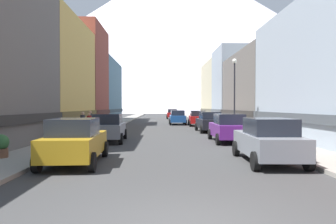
# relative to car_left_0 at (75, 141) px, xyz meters

# --- Properties ---
(sidewalk_left) EXTENTS (2.50, 100.00, 0.15)m
(sidewalk_left) POSITION_rel_car_left_0_xyz_m (-2.45, 28.28, -0.82)
(sidewalk_left) COLOR gray
(sidewalk_left) RESTS_ON ground
(sidewalk_right) EXTENTS (2.50, 100.00, 0.15)m
(sidewalk_right) POSITION_rel_car_left_0_xyz_m (10.05, 28.28, -0.82)
(sidewalk_right) COLOR gray
(sidewalk_right) RESTS_ON ground
(storefront_left_2) EXTENTS (8.39, 11.53, 9.89)m
(storefront_left_2) POSITION_rel_car_left_0_xyz_m (-7.75, 15.56, 3.88)
(storefront_left_2) COLOR #D8B259
(storefront_left_2) RESTS_ON ground
(storefront_left_3) EXTENTS (6.70, 8.53, 11.94)m
(storefront_left_3) POSITION_rel_car_left_0_xyz_m (-6.90, 25.88, 4.89)
(storefront_left_3) COLOR brown
(storefront_left_3) RESTS_ON ground
(storefront_left_4) EXTENTS (7.26, 13.92, 9.39)m
(storefront_left_4) POSITION_rel_car_left_0_xyz_m (-7.18, 37.15, 3.63)
(storefront_left_4) COLOR slate
(storefront_left_4) RESTS_ON ground
(storefront_right_1) EXTENTS (6.47, 13.04, 8.57)m
(storefront_right_1) POSITION_rel_car_left_0_xyz_m (14.38, 7.33, 3.23)
(storefront_right_1) COLOR #99A5B2
(storefront_right_1) RESTS_ON ground
(storefront_right_2) EXTENTS (8.72, 13.88, 7.94)m
(storefront_right_2) POSITION_rel_car_left_0_xyz_m (15.51, 20.91, 2.93)
(storefront_right_2) COLOR #66605B
(storefront_right_2) RESTS_ON ground
(storefront_right_3) EXTENTS (7.98, 8.06, 10.54)m
(storefront_right_3) POSITION_rel_car_left_0_xyz_m (15.14, 32.38, 4.20)
(storefront_right_3) COLOR #99A5B2
(storefront_right_3) RESTS_ON ground
(storefront_right_4) EXTENTS (6.72, 12.95, 10.02)m
(storefront_right_4) POSITION_rel_car_left_0_xyz_m (14.51, 42.92, 3.94)
(storefront_right_4) COLOR beige
(storefront_right_4) RESTS_ON ground
(car_left_0) EXTENTS (2.24, 4.48, 1.78)m
(car_left_0) POSITION_rel_car_left_0_xyz_m (0.00, 0.00, 0.00)
(car_left_0) COLOR #B28419
(car_left_0) RESTS_ON ground
(car_left_1) EXTENTS (2.21, 4.47, 1.78)m
(car_left_1) POSITION_rel_car_left_0_xyz_m (-0.00, 7.72, 0.00)
(car_left_1) COLOR slate
(car_left_1) RESTS_ON ground
(car_right_0) EXTENTS (2.21, 4.47, 1.78)m
(car_right_0) POSITION_rel_car_left_0_xyz_m (7.59, 0.05, 0.00)
(car_right_0) COLOR slate
(car_right_0) RESTS_ON ground
(car_right_1) EXTENTS (2.12, 4.43, 1.78)m
(car_right_1) POSITION_rel_car_left_0_xyz_m (7.60, 7.31, 0.00)
(car_right_1) COLOR #591E72
(car_right_1) RESTS_ON ground
(car_right_2) EXTENTS (2.14, 4.43, 1.78)m
(car_right_2) POSITION_rel_car_left_0_xyz_m (7.60, 15.06, 0.00)
(car_right_2) COLOR black
(car_right_2) RESTS_ON ground
(car_right_3) EXTENTS (2.23, 4.47, 1.78)m
(car_right_3) POSITION_rel_car_left_0_xyz_m (7.59, 23.78, 0.00)
(car_right_3) COLOR #9E1111
(car_right_3) RESTS_ON ground
(car_driving_0) EXTENTS (2.06, 4.40, 1.78)m
(car_driving_0) POSITION_rel_car_left_0_xyz_m (5.40, 44.50, 0.00)
(car_driving_0) COLOR #9E1111
(car_driving_0) RESTS_ON ground
(car_driving_1) EXTENTS (2.06, 4.40, 1.78)m
(car_driving_1) POSITION_rel_car_left_0_xyz_m (5.40, 26.36, 0.00)
(car_driving_1) COLOR #19478C
(car_driving_1) RESTS_ON ground
(potted_plant_0) EXTENTS (0.55, 0.55, 0.89)m
(potted_plant_0) POSITION_rel_car_left_0_xyz_m (10.80, 11.34, -0.29)
(potted_plant_0) COLOR gray
(potted_plant_0) RESTS_ON sidewalk_right
(potted_plant_1) EXTENTS (0.56, 0.56, 0.87)m
(potted_plant_1) POSITION_rel_car_left_0_xyz_m (10.80, 8.75, -0.27)
(potted_plant_1) COLOR gray
(potted_plant_1) RESTS_ON sidewalk_right
(potted_plant_2) EXTENTS (0.64, 0.64, 0.95)m
(potted_plant_2) POSITION_rel_car_left_0_xyz_m (-3.20, 0.65, -0.25)
(potted_plant_2) COLOR brown
(potted_plant_2) RESTS_ON sidewalk_left
(pedestrian_0) EXTENTS (0.36, 0.36, 1.56)m
(pedestrian_0) POSITION_rel_car_left_0_xyz_m (-2.45, 13.07, -0.04)
(pedestrian_0) COLOR maroon
(pedestrian_0) RESTS_ON sidewalk_left
(pedestrian_1) EXTENTS (0.36, 0.36, 1.75)m
(pedestrian_1) POSITION_rel_car_left_0_xyz_m (-2.45, 13.46, 0.06)
(pedestrian_1) COLOR #333338
(pedestrian_1) RESTS_ON sidewalk_left
(pedestrian_2) EXTENTS (0.36, 0.36, 1.70)m
(pedestrian_2) POSITION_rel_car_left_0_xyz_m (-2.45, 10.99, 0.04)
(pedestrian_2) COLOR #333338
(pedestrian_2) RESTS_ON sidewalk_left
(streetlamp_right) EXTENTS (0.36, 0.36, 5.86)m
(streetlamp_right) POSITION_rel_car_left_0_xyz_m (9.15, 12.26, 3.09)
(streetlamp_right) COLOR black
(streetlamp_right) RESTS_ON sidewalk_right
(mountain_backdrop) EXTENTS (337.53, 337.53, 128.64)m
(mountain_backdrop) POSITION_rel_car_left_0_xyz_m (20.19, 253.28, 63.42)
(mountain_backdrop) COLOR silver
(mountain_backdrop) RESTS_ON ground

